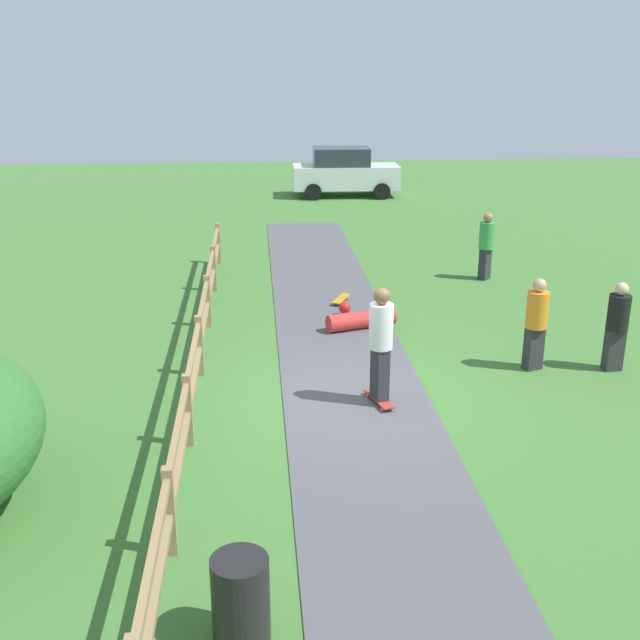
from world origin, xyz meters
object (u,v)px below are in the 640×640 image
object	(u,v)px
skater_riding	(381,340)
skater_fallen	(360,319)
trash_bin	(241,600)
bystander_green	(486,243)
bystander_black	(617,323)
skateboard_loose	(341,299)
parked_car_white	(345,172)
bystander_orange	(536,320)

from	to	relation	value
skater_riding	skater_fallen	world-z (taller)	skater_riding
trash_bin	bystander_green	distance (m)	13.52
skater_riding	bystander_black	size ratio (longest dim) A/B	1.19
skateboard_loose	bystander_green	distance (m)	4.23
skater_fallen	parked_car_white	xyz separation A→B (m)	(1.49, 15.73, 0.76)
skateboard_loose	bystander_orange	world-z (taller)	bystander_orange
skater_fallen	parked_car_white	world-z (taller)	parked_car_white
skater_riding	skateboard_loose	world-z (taller)	skater_riding
trash_bin	parked_car_white	world-z (taller)	parked_car_white
bystander_green	skateboard_loose	bearing A→B (deg)	-156.93
skater_riding	bystander_black	world-z (taller)	skater_riding
bystander_orange	bystander_green	world-z (taller)	same
bystander_green	bystander_black	bearing A→B (deg)	-84.36
skater_riding	bystander_orange	size ratio (longest dim) A/B	1.15
parked_car_white	trash_bin	bearing A→B (deg)	-98.86
skater_riding	skater_fallen	distance (m)	3.78
bystander_orange	parked_car_white	xyz separation A→B (m)	(-1.31, 18.17, 0.03)
skater_riding	bystander_green	size ratio (longest dim) A/B	1.15
skater_riding	parked_car_white	bearing A→B (deg)	85.08
trash_bin	skater_fallen	distance (m)	9.07
bystander_green	parked_car_white	bearing A→B (deg)	99.75
bystander_green	parked_car_white	distance (m)	12.55
skateboard_loose	skater_riding	bearing A→B (deg)	-89.81
trash_bin	skater_riding	bearing A→B (deg)	67.16
bystander_orange	bystander_black	size ratio (longest dim) A/B	1.03
bystander_green	parked_car_white	size ratio (longest dim) A/B	0.40
skater_riding	bystander_black	xyz separation A→B (m)	(4.39, 1.06, -0.22)
skater_fallen	parked_car_white	distance (m)	15.82
trash_bin	skater_fallen	bearing A→B (deg)	75.14
skateboard_loose	parked_car_white	bearing A→B (deg)	83.12
trash_bin	skateboard_loose	bearing A→B (deg)	78.53
bystander_black	skateboard_loose	bearing A→B (deg)	135.39
bystander_black	parked_car_white	world-z (taller)	parked_car_white
bystander_black	parked_car_white	bearing A→B (deg)	98.42
skater_fallen	bystander_green	distance (m)	5.00
skater_riding	skateboard_loose	xyz separation A→B (m)	(-0.02, 5.40, -1.02)
bystander_black	bystander_green	world-z (taller)	bystander_green
skater_fallen	trash_bin	bearing A→B (deg)	-104.86
trash_bin	skateboard_loose	world-z (taller)	trash_bin
skater_fallen	skateboard_loose	world-z (taller)	skater_fallen
skater_riding	parked_car_white	xyz separation A→B (m)	(1.67, 19.39, -0.15)
trash_bin	bystander_black	xyz separation A→B (m)	(6.53, 6.16, 0.44)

